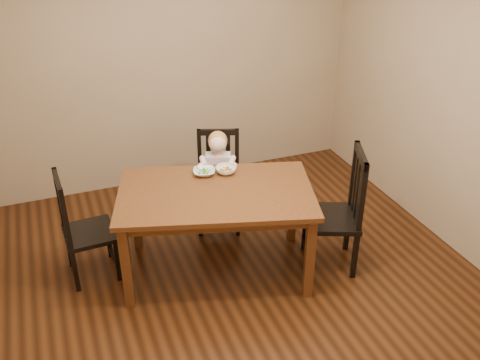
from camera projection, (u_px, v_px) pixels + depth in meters
name	position (u px, v px, depth m)	size (l,w,h in m)	color
room	(242.00, 134.00, 3.97)	(4.01, 4.01, 2.71)	#46230E
dining_table	(216.00, 201.00, 4.39)	(1.79, 1.36, 0.79)	#482610
chair_child	(219.00, 182.00, 5.16)	(0.53, 0.51, 0.96)	black
chair_left	(82.00, 229.00, 4.44)	(0.42, 0.44, 0.98)	black
chair_right	(338.00, 212.00, 4.56)	(0.60, 0.61, 1.10)	black
toddler	(218.00, 172.00, 5.05)	(0.31, 0.39, 0.54)	silver
bowl_peas	(204.00, 172.00, 4.59)	(0.19, 0.19, 0.05)	white
bowl_veg	(226.00, 170.00, 4.61)	(0.18, 0.18, 0.06)	white
fork	(199.00, 171.00, 4.55)	(0.03, 0.12, 0.05)	silver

